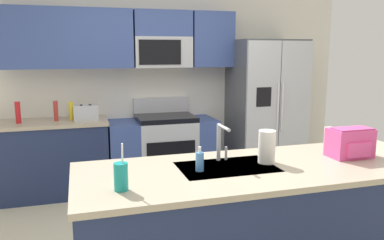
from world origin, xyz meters
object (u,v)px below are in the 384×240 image
at_px(toaster, 86,113).
at_px(soap_dispenser, 200,161).
at_px(pepper_mill, 56,111).
at_px(bottle_red, 18,113).
at_px(paper_towel_roll, 267,147).
at_px(drink_cup_teal, 121,176).
at_px(refrigerator, 266,110).
at_px(bottle_yellow, 71,111).
at_px(backpack, 350,142).
at_px(range_oven, 163,151).
at_px(sink_faucet, 221,139).

xyz_separation_m(toaster, soap_dispenser, (0.69, -2.25, -0.02)).
height_order(pepper_mill, bottle_red, bottle_red).
xyz_separation_m(soap_dispenser, paper_towel_roll, (0.53, 0.05, 0.05)).
bearing_deg(drink_cup_teal, paper_towel_roll, 13.93).
bearing_deg(drink_cup_teal, refrigerator, 48.04).
bearing_deg(pepper_mill, soap_dispenser, -65.91).
bearing_deg(pepper_mill, bottle_yellow, 0.68).
relative_size(drink_cup_teal, soap_dispenser, 1.68).
bearing_deg(refrigerator, paper_towel_roll, -117.16).
bearing_deg(soap_dispenser, backpack, 0.36).
bearing_deg(drink_cup_teal, bottle_red, 109.45).
xyz_separation_m(range_oven, toaster, (-0.93, -0.05, 0.55)).
bearing_deg(pepper_mill, paper_towel_roll, -55.30).
distance_m(bottle_red, sink_faucet, 2.66).
height_order(range_oven, toaster, range_oven).
xyz_separation_m(refrigerator, backpack, (-0.43, -2.22, 0.09)).
bearing_deg(soap_dispenser, refrigerator, 53.53).
bearing_deg(backpack, pepper_mill, 134.44).
bearing_deg(range_oven, drink_cup_teal, -107.50).
xyz_separation_m(range_oven, bottle_red, (-1.67, -0.04, 0.58)).
distance_m(soap_dispenser, paper_towel_roll, 0.53).
distance_m(range_oven, pepper_mill, 1.39).
distance_m(toaster, bottle_yellow, 0.17).
distance_m(sink_faucet, paper_towel_roll, 0.34).
relative_size(bottle_red, drink_cup_teal, 0.85).
bearing_deg(refrigerator, pepper_mill, 178.51).
bearing_deg(soap_dispenser, range_oven, 84.02).
xyz_separation_m(pepper_mill, sink_faucet, (1.25, -2.12, 0.05)).
distance_m(refrigerator, bottle_yellow, 2.50).
bearing_deg(sink_faucet, bottle_red, 128.37).
distance_m(range_oven, bottle_red, 1.77).
relative_size(pepper_mill, paper_towel_roll, 0.97).
bearing_deg(sink_faucet, range_oven, 89.43).
relative_size(pepper_mill, soap_dispenser, 1.37).
relative_size(refrigerator, soap_dispenser, 10.88).
xyz_separation_m(refrigerator, pepper_mill, (-2.67, 0.07, 0.09)).
bearing_deg(bottle_red, soap_dispenser, -57.70).
xyz_separation_m(bottle_red, soap_dispenser, (1.43, -2.26, -0.05)).
height_order(bottle_yellow, backpack, backpack).
bearing_deg(toaster, bottle_red, 178.90).
relative_size(range_oven, pepper_mill, 5.82).
distance_m(soap_dispenser, backpack, 1.22).
xyz_separation_m(toaster, backpack, (1.91, -2.24, 0.03)).
distance_m(range_oven, paper_towel_roll, 2.34).
bearing_deg(toaster, refrigerator, -0.48).
bearing_deg(bottle_red, sink_faucet, -51.63).
xyz_separation_m(pepper_mill, bottle_red, (-0.40, -0.04, 0.01)).
height_order(toaster, bottle_yellow, bottle_yellow).
relative_size(pepper_mill, bottle_yellow, 1.09).
distance_m(drink_cup_teal, backpack, 1.79).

